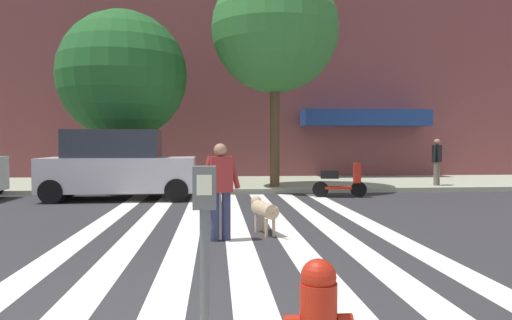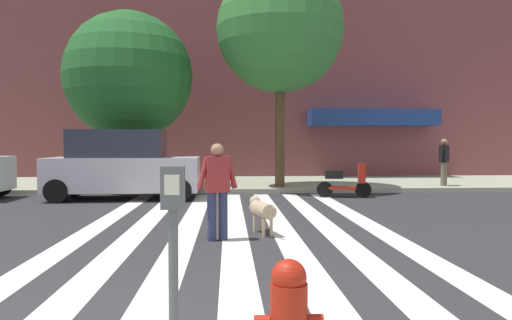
{
  "view_description": "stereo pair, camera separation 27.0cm",
  "coord_description": "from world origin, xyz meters",
  "px_view_note": "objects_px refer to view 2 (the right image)",
  "views": [
    {
      "loc": [
        0.79,
        -3.79,
        1.65
      ],
      "look_at": [
        1.63,
        6.27,
        1.29
      ],
      "focal_mm": 33.98,
      "sensor_mm": 36.0,
      "label": 1
    },
    {
      "loc": [
        1.06,
        -3.81,
        1.65
      ],
      "look_at": [
        1.63,
        6.27,
        1.29
      ],
      "focal_mm": 33.98,
      "sensor_mm": 36.0,
      "label": 2
    }
  ],
  "objects_px": {
    "street_tree_middle": "(280,29)",
    "pedestrian_bystander": "(444,159)",
    "pedestrian_dog_walker": "(217,186)",
    "street_tree_nearest": "(129,76)",
    "parked_scooter": "(344,182)",
    "dog_on_leash": "(262,209)",
    "parked_car_behind_first": "(123,166)",
    "parking_meter_second_along": "(173,245)"
  },
  "relations": [
    {
      "from": "dog_on_leash",
      "to": "parked_scooter",
      "type": "bearing_deg",
      "value": 63.07
    },
    {
      "from": "pedestrian_bystander",
      "to": "parked_car_behind_first",
      "type": "bearing_deg",
      "value": -168.51
    },
    {
      "from": "parking_meter_second_along",
      "to": "pedestrian_bystander",
      "type": "xyz_separation_m",
      "value": [
        7.86,
        13.56,
        0.05
      ]
    },
    {
      "from": "street_tree_middle",
      "to": "parked_scooter",
      "type": "bearing_deg",
      "value": -50.47
    },
    {
      "from": "pedestrian_dog_walker",
      "to": "parked_scooter",
      "type": "bearing_deg",
      "value": 59.48
    },
    {
      "from": "parking_meter_second_along",
      "to": "parked_scooter",
      "type": "xyz_separation_m",
      "value": [
        3.81,
        11.42,
        -0.55
      ]
    },
    {
      "from": "parked_scooter",
      "to": "parked_car_behind_first",
      "type": "bearing_deg",
      "value": -179.81
    },
    {
      "from": "parking_meter_second_along",
      "to": "dog_on_leash",
      "type": "distance_m",
      "value": 5.87
    },
    {
      "from": "parked_scooter",
      "to": "street_tree_nearest",
      "type": "relative_size",
      "value": 0.27
    },
    {
      "from": "parked_car_behind_first",
      "to": "parked_scooter",
      "type": "relative_size",
      "value": 2.66
    },
    {
      "from": "parking_meter_second_along",
      "to": "pedestrian_dog_walker",
      "type": "bearing_deg",
      "value": 88.41
    },
    {
      "from": "parked_scooter",
      "to": "dog_on_leash",
      "type": "distance_m",
      "value": 6.35
    },
    {
      "from": "street_tree_middle",
      "to": "street_tree_nearest",
      "type": "bearing_deg",
      "value": 174.12
    },
    {
      "from": "parked_car_behind_first",
      "to": "dog_on_leash",
      "type": "distance_m",
      "value": 6.76
    },
    {
      "from": "pedestrian_bystander",
      "to": "dog_on_leash",
      "type": "bearing_deg",
      "value": -131.62
    },
    {
      "from": "parked_car_behind_first",
      "to": "pedestrian_dog_walker",
      "type": "relative_size",
      "value": 2.65
    },
    {
      "from": "dog_on_leash",
      "to": "pedestrian_bystander",
      "type": "xyz_separation_m",
      "value": [
        6.93,
        7.8,
        0.63
      ]
    },
    {
      "from": "parked_scooter",
      "to": "dog_on_leash",
      "type": "relative_size",
      "value": 1.43
    },
    {
      "from": "parked_car_behind_first",
      "to": "parked_scooter",
      "type": "distance_m",
      "value": 6.59
    },
    {
      "from": "pedestrian_dog_walker",
      "to": "street_tree_nearest",
      "type": "bearing_deg",
      "value": 110.2
    },
    {
      "from": "street_tree_middle",
      "to": "pedestrian_dog_walker",
      "type": "relative_size",
      "value": 4.58
    },
    {
      "from": "pedestrian_dog_walker",
      "to": "pedestrian_bystander",
      "type": "xyz_separation_m",
      "value": [
        7.71,
        8.35,
        0.15
      ]
    },
    {
      "from": "street_tree_nearest",
      "to": "dog_on_leash",
      "type": "height_order",
      "value": "street_tree_nearest"
    },
    {
      "from": "pedestrian_dog_walker",
      "to": "dog_on_leash",
      "type": "bearing_deg",
      "value": 34.91
    },
    {
      "from": "parking_meter_second_along",
      "to": "parked_car_behind_first",
      "type": "distance_m",
      "value": 11.73
    },
    {
      "from": "parking_meter_second_along",
      "to": "street_tree_middle",
      "type": "xyz_separation_m",
      "value": [
        2.08,
        13.51,
        4.46
      ]
    },
    {
      "from": "pedestrian_dog_walker",
      "to": "pedestrian_bystander",
      "type": "bearing_deg",
      "value": 47.26
    },
    {
      "from": "parked_car_behind_first",
      "to": "street_tree_middle",
      "type": "height_order",
      "value": "street_tree_middle"
    },
    {
      "from": "parking_meter_second_along",
      "to": "street_tree_middle",
      "type": "relative_size",
      "value": 0.18
    },
    {
      "from": "parking_meter_second_along",
      "to": "pedestrian_bystander",
      "type": "relative_size",
      "value": 0.83
    },
    {
      "from": "parking_meter_second_along",
      "to": "parked_car_behind_first",
      "type": "bearing_deg",
      "value": 103.61
    },
    {
      "from": "street_tree_nearest",
      "to": "pedestrian_dog_walker",
      "type": "bearing_deg",
      "value": -69.8
    },
    {
      "from": "street_tree_nearest",
      "to": "pedestrian_dog_walker",
      "type": "xyz_separation_m",
      "value": [
        3.25,
        -8.83,
        -3.03
      ]
    },
    {
      "from": "parking_meter_second_along",
      "to": "dog_on_leash",
      "type": "bearing_deg",
      "value": 80.83
    },
    {
      "from": "parking_meter_second_along",
      "to": "street_tree_nearest",
      "type": "height_order",
      "value": "street_tree_nearest"
    },
    {
      "from": "parked_scooter",
      "to": "street_tree_middle",
      "type": "distance_m",
      "value": 5.7
    },
    {
      "from": "parking_meter_second_along",
      "to": "parked_car_behind_first",
      "type": "relative_size",
      "value": 0.31
    },
    {
      "from": "street_tree_middle",
      "to": "pedestrian_bystander",
      "type": "xyz_separation_m",
      "value": [
        5.78,
        0.05,
        -4.42
      ]
    },
    {
      "from": "parking_meter_second_along",
      "to": "pedestrian_bystander",
      "type": "distance_m",
      "value": 15.67
    },
    {
      "from": "parking_meter_second_along",
      "to": "street_tree_nearest",
      "type": "distance_m",
      "value": 14.68
    },
    {
      "from": "dog_on_leash",
      "to": "street_tree_middle",
      "type": "bearing_deg",
      "value": 81.55
    },
    {
      "from": "street_tree_nearest",
      "to": "dog_on_leash",
      "type": "relative_size",
      "value": 5.28
    }
  ]
}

